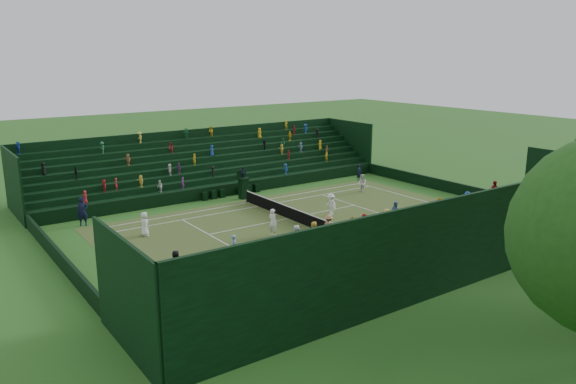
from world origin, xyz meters
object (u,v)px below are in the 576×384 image
Objects in this scene: tennis_net at (288,212)px; player_far_west at (362,183)px; player_far_east at (331,204)px; player_near_west at (145,224)px; umpire_chair at (243,185)px; player_near_east at (273,222)px.

player_far_west reaches higher than tennis_net.
player_near_west is at bearing -105.11° from player_far_east.
umpire_chair is at bearing -162.28° from player_far_east.
tennis_net is 10.23m from player_far_west.
umpire_chair is 1.42× the size of player_near_east.
umpire_chair is 10.28m from player_far_west.
tennis_net is 6.97m from umpire_chair.
player_far_east is at bearing -66.27° from player_far_west.
umpire_chair is at bearing -34.69° from player_near_east.
player_near_west is 0.88× the size of player_near_east.
player_near_east is at bearing -76.93° from player_far_east.
umpire_chair reaches higher than tennis_net.
umpire_chair is at bearing -119.89° from player_far_west.
player_far_west is (-5.47, 12.88, -0.14)m from player_near_east.
player_far_east is at bearing -90.61° from player_near_east.
player_far_west is at bearing 119.06° from player_far_east.
player_near_west is at bearing -102.42° from tennis_net.
player_near_west is (-2.19, -9.92, 0.28)m from tennis_net.
player_far_east is (3.24, 13.05, 0.01)m from player_near_west.
umpire_chair reaches higher than player_far_west.
player_far_east reaches higher than player_far_west.
player_far_west is at bearing 66.62° from umpire_chair.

